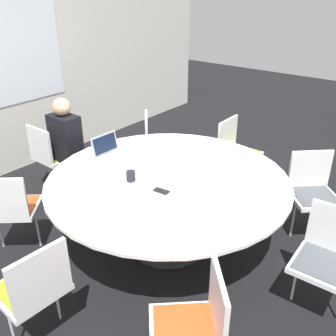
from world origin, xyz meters
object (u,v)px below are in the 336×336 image
(chair_5, at_px, (313,188))
(laptop, at_px, (109,151))
(chair_4, at_px, (328,254))
(chair_6, at_px, (236,148))
(person_0, at_px, (67,140))
(cell_phone, at_px, (161,191))
(coffee_cup, at_px, (131,176))
(chair_0, at_px, (51,153))
(chair_7, at_px, (157,140))
(chair_1, at_px, (10,205))
(chair_2, at_px, (33,285))
(chair_3, at_px, (196,323))

(chair_5, relative_size, laptop, 2.64)
(chair_4, distance_m, chair_6, 2.02)
(chair_4, relative_size, person_0, 0.71)
(chair_4, bearing_deg, cell_phone, 12.60)
(coffee_cup, distance_m, cell_phone, 0.34)
(chair_0, height_order, laptop, laptop)
(chair_7, relative_size, person_0, 0.71)
(chair_4, relative_size, chair_7, 1.00)
(chair_1, relative_size, person_0, 0.71)
(chair_2, bearing_deg, coffee_cup, 13.41)
(coffee_cup, bearing_deg, chair_6, -4.80)
(coffee_cup, bearing_deg, chair_2, -169.64)
(chair_3, relative_size, chair_5, 1.00)
(chair_5, relative_size, person_0, 0.71)
(chair_1, relative_size, cell_phone, 5.88)
(chair_1, distance_m, chair_4, 2.72)
(laptop, relative_size, coffee_cup, 3.47)
(chair_2, distance_m, chair_7, 2.67)
(chair_4, relative_size, laptop, 2.64)
(chair_4, height_order, chair_5, same)
(chair_0, xyz_separation_m, chair_6, (1.49, -1.66, 0.00))
(chair_6, distance_m, cell_phone, 1.70)
(chair_7, distance_m, person_0, 1.14)
(chair_3, height_order, chair_6, same)
(chair_3, height_order, cell_phone, chair_3)
(person_0, bearing_deg, chair_4, 2.25)
(chair_7, height_order, person_0, person_0)
(chair_7, xyz_separation_m, coffee_cup, (-1.28, -0.78, 0.27))
(coffee_cup, bearing_deg, chair_7, 31.28)
(chair_7, bearing_deg, chair_0, -75.63)
(chair_3, distance_m, chair_4, 1.21)
(chair_1, height_order, chair_7, same)
(chair_6, bearing_deg, person_0, -45.75)
(coffee_cup, bearing_deg, laptop, 64.86)
(chair_0, xyz_separation_m, chair_2, (-1.39, -1.73, 0.00))
(chair_4, bearing_deg, chair_1, 22.06)
(chair_3, relative_size, laptop, 2.64)
(chair_5, xyz_separation_m, coffee_cup, (-1.29, 1.23, 0.27))
(chair_0, relative_size, chair_6, 1.00)
(chair_3, bearing_deg, chair_4, -62.49)
(chair_1, height_order, person_0, person_0)
(chair_5, bearing_deg, chair_3, 47.21)
(chair_3, distance_m, cell_phone, 1.23)
(chair_0, height_order, cell_phone, chair_0)
(chair_2, relative_size, chair_5, 1.00)
(chair_6, bearing_deg, chair_0, -48.65)
(chair_1, distance_m, cell_phone, 1.40)
(chair_3, xyz_separation_m, person_0, (1.05, 2.52, 0.19))
(chair_0, xyz_separation_m, person_0, (0.08, -0.24, 0.19))
(chair_4, bearing_deg, chair_0, 1.06)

